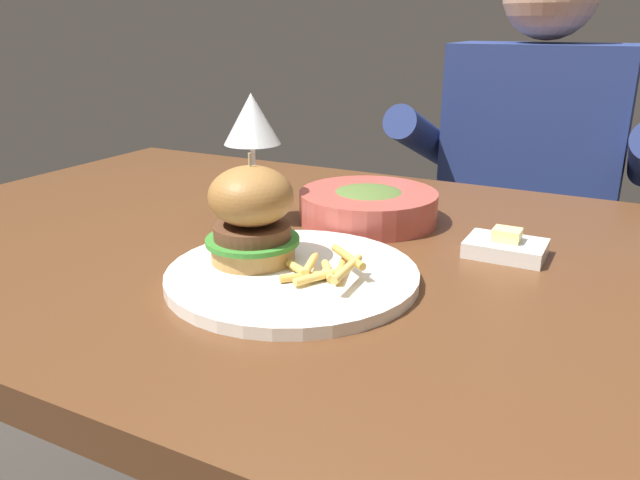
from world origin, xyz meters
TOP-DOWN VIEW (x-y plane):
  - dining_table at (0.00, 0.00)m, footprint 1.46×0.84m
  - main_plate at (-0.03, -0.12)m, footprint 0.29×0.29m
  - burger_sandwich at (-0.09, -0.12)m, footprint 0.11×0.11m
  - fries_pile at (0.01, -0.12)m, footprint 0.13×0.09m
  - wine_glass at (-0.19, 0.04)m, footprint 0.08×0.08m
  - butter_dish at (0.17, 0.07)m, footprint 0.10×0.07m
  - soup_bowl at (-0.05, 0.13)m, footprint 0.20×0.20m
  - diner_person at (0.09, 0.70)m, footprint 0.51×0.36m

SIDE VIEW (x-z plane):
  - diner_person at x=0.09m, z-range -0.02..1.15m
  - dining_table at x=0.00m, z-range 0.29..1.03m
  - main_plate at x=-0.03m, z-range 0.74..0.75m
  - butter_dish at x=0.17m, z-range 0.73..0.77m
  - fries_pile at x=0.01m, z-range 0.75..0.78m
  - soup_bowl at x=-0.05m, z-range 0.74..0.79m
  - burger_sandwich at x=-0.09m, z-range 0.75..0.87m
  - wine_glass at x=-0.19m, z-range 0.79..0.98m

